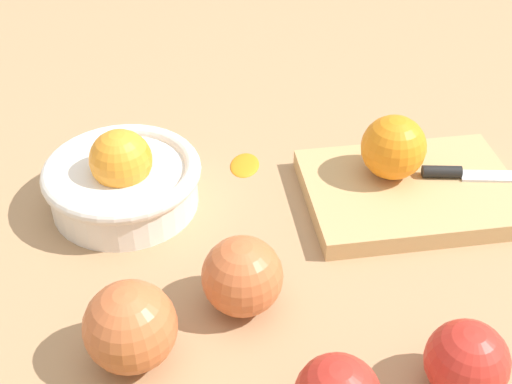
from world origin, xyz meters
The scene contains 9 objects.
ground_plane centered at (0.00, 0.00, 0.00)m, with size 2.40×2.40×0.00m, color tan.
bowl centered at (-0.18, 0.12, 0.04)m, with size 0.18×0.18×0.10m.
cutting_board centered at (0.13, 0.05, 0.01)m, with size 0.24×0.17×0.02m, color tan.
orange_on_board centered at (0.12, 0.07, 0.06)m, with size 0.07×0.07×0.07m, color orange.
knife centered at (0.21, 0.04, 0.03)m, with size 0.15×0.06×0.01m.
apple_front_left centered at (-0.20, -0.10, 0.04)m, with size 0.08×0.08×0.08m, color #CC6638.
apple_front_left_2 centered at (-0.09, -0.06, 0.04)m, with size 0.08×0.08×0.08m, color #CC6638.
apple_front_right centered at (0.06, -0.21, 0.04)m, with size 0.07×0.07×0.07m, color red.
citrus_peel centered at (-0.03, 0.16, 0.00)m, with size 0.05×0.04×0.01m, color orange.
Camera 1 is at (-0.20, -0.51, 0.50)m, focal length 48.28 mm.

